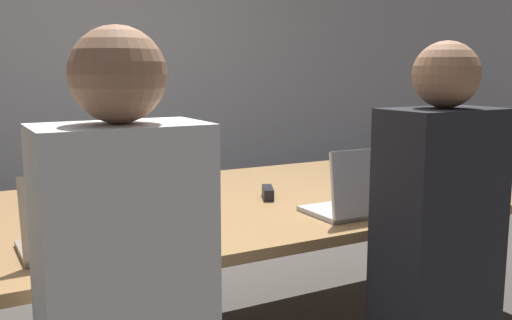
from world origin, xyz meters
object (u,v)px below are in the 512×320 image
Objects in this scene: cup_near_right at (423,197)px; cup_near_midright at (396,195)px; laptop_near_midright at (357,196)px; stapler at (268,193)px; cup_near_left at (146,223)px; person_near_midright at (437,258)px; laptop_near_right at (470,187)px; laptop_near_left at (72,230)px.

cup_near_midright reaches higher than cup_near_right.
laptop_near_midright is 2.19× the size of stapler.
cup_near_left is 0.72m from stapler.
person_near_midright is at bearing -117.61° from cup_near_midright.
laptop_near_right is 0.95× the size of laptop_near_midright.
cup_near_right is 0.67m from stapler.
person_near_midright is at bearing 91.04° from laptop_near_midright.
cup_near_left is 1.07m from cup_near_midright.
stapler is (-0.16, 0.86, 0.08)m from person_near_midright.
cup_near_midright is (0.24, 0.47, 0.10)m from person_near_midright.
cup_near_midright reaches higher than cup_near_left.
laptop_near_left is at bearing -3.89° from laptop_near_right.
cup_near_right is 0.35m from laptop_near_midright.
cup_near_right is at bearing -11.34° from laptop_near_right.
cup_near_left is 1.18m from cup_near_right.
laptop_near_right is at bearing -147.71° from person_near_midright.
laptop_near_right is at bearing 176.11° from laptop_near_left.
laptop_near_left is at bearing -160.96° from cup_near_left.
laptop_near_left is 3.85× the size of cup_near_left.
cup_near_midright is at bearing -168.34° from laptop_near_midright.
cup_near_right is at bearing -30.71° from cup_near_midright.
cup_near_left is 1.05× the size of cup_near_right.
cup_near_midright is at bearing 149.29° from cup_near_right.
stapler is at bearing 136.11° from cup_near_midright.
cup_near_right is at bearing -7.83° from cup_near_left.
stapler is at bearing -79.44° from person_near_midright.
cup_near_right is (-0.23, 0.05, -0.03)m from laptop_near_right.
laptop_near_midright is at bearing -168.34° from cup_near_midright.
laptop_near_left is 0.29m from cup_near_left.
laptop_near_left is 0.92× the size of laptop_near_midright.
cup_near_midright is at bearing -117.61° from person_near_midright.
laptop_near_left is 1.01m from stapler.
person_near_midright reaches higher than laptop_near_right.
laptop_near_midright reaches higher than laptop_near_left.
person_near_midright reaches higher than laptop_near_left.
person_near_midright is at bearing 156.45° from laptop_near_left.
laptop_near_right is 0.23× the size of person_near_midright.
laptop_near_left is at bearing -23.55° from person_near_midright.
laptop_near_midright is at bearing -88.96° from person_near_midright.
stapler is (0.93, 0.38, -0.05)m from laptop_near_left.
cup_near_right is 0.54m from person_near_midright.
stapler is at bearing -33.92° from laptop_near_right.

